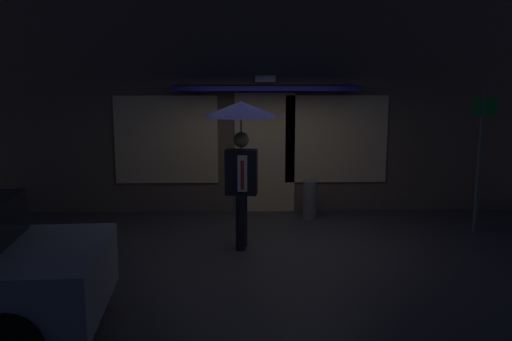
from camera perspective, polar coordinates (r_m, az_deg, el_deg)
The scene contains 5 objects.
ground_plane at distance 8.58m, azimuth 1.46°, elevation -7.77°, with size 18.00×18.00×0.00m, color #38353A.
building_facade at distance 10.50m, azimuth 0.84°, elevation 6.81°, with size 9.81×1.00×4.05m.
person_with_umbrella at distance 8.24m, azimuth -1.50°, elevation 3.68°, with size 1.10×1.10×2.18m.
street_sign_post at distance 9.75m, azimuth 21.49°, elevation 1.63°, with size 0.40×0.07×2.30m.
sidewalk_bollard at distance 10.15m, azimuth 5.42°, elevation -2.92°, with size 0.25×0.25×0.68m, color slate.
Camera 1 is at (-0.42, -8.13, 2.70)m, focal length 40.01 mm.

